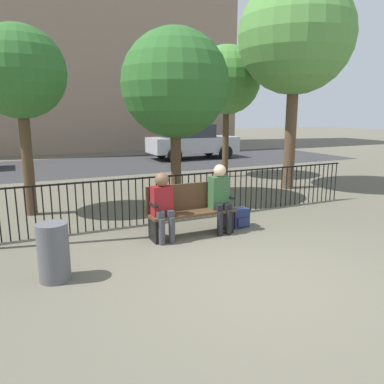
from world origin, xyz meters
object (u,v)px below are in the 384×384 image
Objects in this scene: tree_3 at (227,81)px; tree_1 at (296,37)px; trash_bin at (54,252)px; seated_person_0 at (163,202)px; tree_0 at (19,74)px; tree_2 at (175,84)px; park_bench at (190,208)px; seated_person_1 at (220,195)px; backpack at (240,218)px; parked_car_1 at (191,141)px.

tree_1 is at bearing -75.08° from tree_3.
tree_3 reaches higher than trash_bin.
tree_0 reaches higher than seated_person_0.
seated_person_0 is at bearing -54.72° from tree_0.
tree_1 is 1.40× the size of tree_2.
park_bench is 6.28m from tree_1.
tree_3 is at bearing 59.10° from seated_person_1.
tree_0 is at bearing 179.67° from tree_1.
backpack is 5.80m from tree_1.
park_bench is 3.56m from tree_2.
tree_1 is (3.30, 2.62, 3.99)m from backpack.
seated_person_1 is at bearing -120.90° from tree_3.
tree_3 is (2.63, 5.12, 3.01)m from backpack.
park_bench is 0.61m from seated_person_0.
tree_3 reaches higher than tree_2.
tree_1 is at bearing 29.24° from seated_person_0.
tree_1 is at bearing 35.82° from seated_person_1.
seated_person_1 is 11.24m from parked_car_1.
seated_person_0 is (-0.57, -0.13, 0.19)m from park_bench.
tree_0 is 5.01× the size of trash_bin.
backpack is at bearing -141.55° from tree_1.
seated_person_0 is 0.21× the size of tree_1.
trash_bin is (-3.21, -3.54, -2.43)m from tree_2.
tree_2 reaches higher than seated_person_1.
tree_0 is 4.44m from trash_bin.
park_bench reaches higher than backpack.
seated_person_1 reaches higher than trash_bin.
tree_0 is 0.93× the size of parked_car_1.
seated_person_0 is 1.53× the size of trash_bin.
tree_3 reaches higher than seated_person_1.
tree_1 is (3.81, 2.75, 3.46)m from seated_person_1.
tree_2 reaches higher than parked_car_1.
parked_car_1 is (3.74, 10.27, 0.66)m from backpack.
park_bench is 2.03× the size of trash_bin.
tree_2 is (-3.56, -0.06, -1.35)m from tree_1.
trash_bin is (0.13, -3.63, -2.54)m from tree_0.
backpack is 5.25m from tree_0.
park_bench is 6.87m from tree_3.
tree_1 reaches higher than park_bench.
tree_3 is 9.07m from trash_bin.
tree_3 is (4.25, 5.26, 2.50)m from seated_person_0.
seated_person_0 is at bearing -175.24° from backpack.
seated_person_0 is at bearing -167.35° from park_bench.
tree_1 reaches higher than trash_bin.
seated_person_1 is at bearing -95.43° from tree_2.
tree_2 is 0.98× the size of parked_car_1.
parked_car_1 reaches higher than backpack.
tree_2 is 8.90m from parked_car_1.
trash_bin is (-2.41, -0.97, -0.10)m from park_bench.
park_bench is at bearing -125.69° from tree_3.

